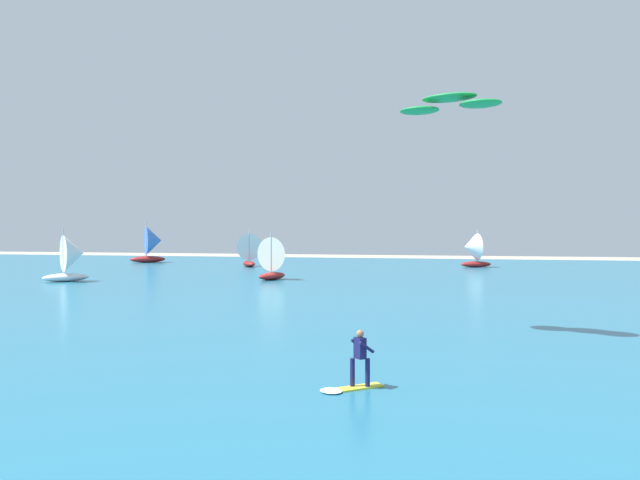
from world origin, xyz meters
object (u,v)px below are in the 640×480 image
Objects in this scene: sailboat_leading at (248,250)px; sailboat_far_left at (72,257)px; sailboat_center_horizon at (275,258)px; sailboat_far_right at (153,244)px; kitesurfer at (354,368)px; kite at (449,103)px; sailboat_heeled_over at (472,250)px.

sailboat_far_left is (-7.59, -24.66, 0.03)m from sailboat_leading.
sailboat_center_horizon is (9.18, -18.62, -0.09)m from sailboat_leading.
sailboat_leading is 25.80m from sailboat_far_left.
sailboat_far_right reaches higher than sailboat_leading.
kitesurfer is 0.40× the size of sailboat_far_left.
kite is 0.84× the size of sailboat_far_right.
sailboat_heeled_over is at bearing -2.24° from sailboat_far_right.
sailboat_far_left is 0.81× the size of sailboat_far_right.
kitesurfer is at bearing -103.45° from kite.
sailboat_far_right is at bearing 128.57° from kite.
sailboat_heeled_over is at bearing 88.02° from kite.
sailboat_center_horizon is at bearing -44.34° from sailboat_far_right.
kitesurfer is at bearing -69.88° from sailboat_center_horizon.
sailboat_leading is 0.99× the size of sailboat_heeled_over.
sailboat_heeled_over is at bearing 86.06° from kitesurfer.
sailboat_center_horizon is (-16.03, 27.07, -7.99)m from kite.
kite is 1.05× the size of sailboat_heeled_over.
sailboat_center_horizon is (-13.61, 37.16, 1.38)m from kitesurfer.
sailboat_far_left is at bearing 134.31° from kitesurfer.
kite is 50.65m from sailboat_heeled_over.
kite is at bearing -61.12° from sailboat_leading.
sailboat_far_right is (-25.19, 24.61, 0.62)m from sailboat_center_horizon.
sailboat_far_right is at bearing 159.48° from sailboat_leading.
sailboat_heeled_over reaches higher than sailboat_leading.
kite is 39.76m from sailboat_far_left.
sailboat_far_right is at bearing 177.76° from sailboat_heeled_over.
kitesurfer is 0.41× the size of sailboat_leading.
sailboat_far_left reaches higher than sailboat_heeled_over.
sailboat_leading is 0.80× the size of sailboat_far_right.
kite is at bearing -32.67° from sailboat_far_left.
sailboat_heeled_over is at bearing 40.00° from sailboat_far_left.
sailboat_far_left is at bearing -160.22° from sailboat_center_horizon.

